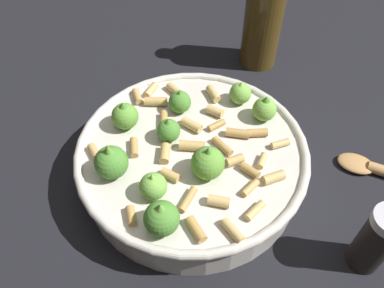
{
  "coord_description": "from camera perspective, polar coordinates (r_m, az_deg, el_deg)",
  "views": [
    {
      "loc": [
        0.21,
        0.25,
        0.45
      ],
      "look_at": [
        0.0,
        0.0,
        0.07
      ],
      "focal_mm": 36.0,
      "sensor_mm": 36.0,
      "label": 1
    }
  ],
  "objects": [
    {
      "name": "ground_plane",
      "position": [
        0.55,
        0.0,
        -4.51
      ],
      "size": [
        2.4,
        2.4,
        0.0
      ],
      "primitive_type": "plane",
      "color": "black"
    },
    {
      "name": "pepper_shaker",
      "position": [
        0.49,
        25.61,
        -12.76
      ],
      "size": [
        0.04,
        0.04,
        0.1
      ],
      "color": "black",
      "rests_on": "ground"
    },
    {
      "name": "cooking_pan",
      "position": [
        0.52,
        -0.15,
        -2.19
      ],
      "size": [
        0.31,
        0.31,
        0.11
      ],
      "color": "beige",
      "rests_on": "ground"
    },
    {
      "name": "olive_oil_bottle",
      "position": [
        0.7,
        10.51,
        17.66
      ],
      "size": [
        0.07,
        0.07,
        0.21
      ],
      "color": "#4C3814",
      "rests_on": "ground"
    }
  ]
}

